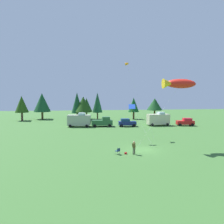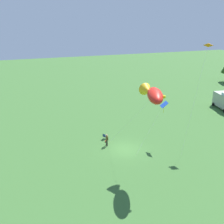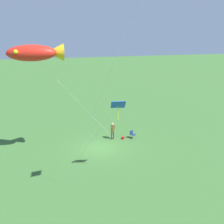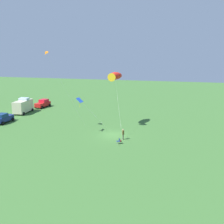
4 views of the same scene
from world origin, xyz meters
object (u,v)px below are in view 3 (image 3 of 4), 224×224
(person_kite_flyer, at_px, (112,130))
(backpack_on_grass, at_px, (123,138))
(folding_chair, at_px, (132,134))
(kite_large_fish, at_px, (37,53))
(kite_diamond_blue, at_px, (118,106))

(person_kite_flyer, bearing_deg, backpack_on_grass, 57.57)
(folding_chair, height_order, kite_large_fish, kite_large_fish)
(kite_large_fish, bearing_deg, person_kite_flyer, -156.42)
(kite_diamond_blue, bearing_deg, folding_chair, -115.75)
(folding_chair, bearing_deg, person_kite_flyer, -130.74)
(backpack_on_grass, bearing_deg, kite_large_fish, 19.31)
(kite_diamond_blue, bearing_deg, kite_large_fish, -38.89)
(person_kite_flyer, xyz_separation_m, kite_large_fish, (7.06, 3.08, 8.23))
(kite_large_fish, height_order, kite_diamond_blue, kite_large_fish)
(backpack_on_grass, relative_size, kite_large_fish, 0.03)
(folding_chair, height_order, backpack_on_grass, folding_chair)
(folding_chair, distance_m, backpack_on_grass, 1.08)
(folding_chair, xyz_separation_m, kite_large_fish, (9.12, 2.82, 8.76))
(person_kite_flyer, bearing_deg, kite_large_fish, -85.79)
(person_kite_flyer, xyz_separation_m, kite_diamond_blue, (1.48, 7.59, 4.60))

